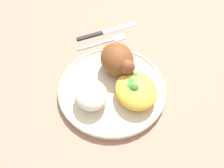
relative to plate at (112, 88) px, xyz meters
The scene contains 7 objects.
ground_plane 0.01m from the plate, ahead, with size 2.00×2.00×0.00m, color #A0725E.
plate is the anchor object (origin of this frame).
roasted_chicken 0.07m from the plate, 149.05° to the left, with size 0.11×0.08×0.06m.
rice_pile 0.07m from the plate, 68.24° to the right, with size 0.08×0.07×0.04m, color white.
mac_cheese_with_broccoli 0.07m from the plate, 50.09° to the left, with size 0.11×0.09×0.04m.
fork 0.17m from the plate, behind, with size 0.03×0.14×0.01m.
knife 0.21m from the plate, behind, with size 0.03×0.19×0.01m.
Camera 1 is at (0.29, -0.09, 0.46)m, focal length 35.81 mm.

